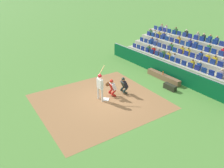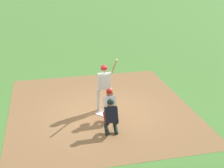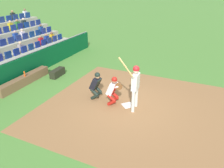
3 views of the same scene
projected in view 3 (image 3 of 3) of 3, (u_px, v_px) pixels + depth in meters
The scene contains 10 objects.
ground_plane at pixel (128, 105), 9.30m from camera, with size 160.00×160.00×0.00m, color #4E8538.
infield_dirt_patch at pixel (139, 108), 9.12m from camera, with size 7.19×7.78×0.01m, color #936741.
home_plate_marker at pixel (128, 105), 9.30m from camera, with size 0.44×0.44×0.02m, color white.
batter_at_plate at pixel (135, 83), 8.55m from camera, with size 0.68×0.74×2.27m.
catcher_crouching at pixel (113, 89), 9.10m from camera, with size 0.46×0.71×1.29m.
home_plate_umpire at pixel (96, 84), 9.58m from camera, with size 0.48×0.48×1.28m.
dugout_wall at pixel (16, 71), 11.24m from camera, with size 14.75×0.24×1.26m.
dugout_bench at pixel (25, 80), 11.17m from camera, with size 3.25×0.40×0.44m, color brown.
water_bottle_on_bench at pixel (24, 74), 10.98m from camera, with size 0.07×0.07×0.28m, color #DC5119.
equipment_duffel_bag at pixel (57, 73), 12.11m from camera, with size 0.99×0.36×0.41m, color black.
Camera 3 is at (7.66, 2.57, 4.75)m, focal length 35.23 mm.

